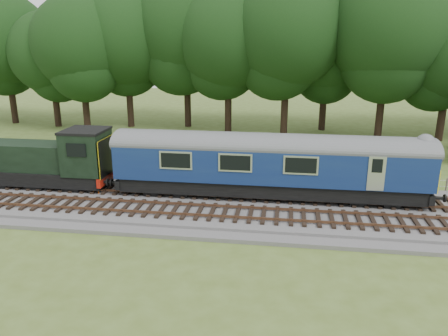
# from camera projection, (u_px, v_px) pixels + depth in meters

# --- Properties ---
(ground) EXTENTS (120.00, 120.00, 0.00)m
(ground) POSITION_uv_depth(u_px,v_px,m) (181.00, 206.00, 25.48)
(ground) COLOR #4B5F23
(ground) RESTS_ON ground
(ballast) EXTENTS (70.00, 7.00, 0.35)m
(ballast) POSITION_uv_depth(u_px,v_px,m) (181.00, 203.00, 25.43)
(ballast) COLOR #4C4C4F
(ballast) RESTS_ON ground
(track_north) EXTENTS (67.20, 2.40, 0.21)m
(track_north) POSITION_uv_depth(u_px,v_px,m) (187.00, 191.00, 26.69)
(track_north) COLOR black
(track_north) RESTS_ON ballast
(track_south) EXTENTS (67.20, 2.40, 0.21)m
(track_south) POSITION_uv_depth(u_px,v_px,m) (174.00, 210.00, 23.84)
(track_south) COLOR black
(track_south) RESTS_ON ballast
(fence) EXTENTS (64.00, 0.12, 1.00)m
(fence) POSITION_uv_depth(u_px,v_px,m) (197.00, 182.00, 29.74)
(fence) COLOR #6B6054
(fence) RESTS_ON ground
(tree_line) EXTENTS (70.00, 8.00, 18.00)m
(tree_line) POSITION_uv_depth(u_px,v_px,m) (230.00, 130.00, 46.34)
(tree_line) COLOR black
(tree_line) RESTS_ON ground
(dmu_railcar) EXTENTS (18.05, 2.86, 3.88)m
(dmu_railcar) POSITION_uv_depth(u_px,v_px,m) (269.00, 160.00, 25.38)
(dmu_railcar) COLOR black
(dmu_railcar) RESTS_ON ground
(shunter_loco) EXTENTS (8.91, 2.60, 3.38)m
(shunter_loco) POSITION_uv_depth(u_px,v_px,m) (47.00, 161.00, 27.47)
(shunter_loco) COLOR black
(shunter_loco) RESTS_ON ground
(worker) EXTENTS (0.65, 0.51, 1.57)m
(worker) POSITION_uv_depth(u_px,v_px,m) (96.00, 181.00, 26.31)
(worker) COLOR #F35B0C
(worker) RESTS_ON ballast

